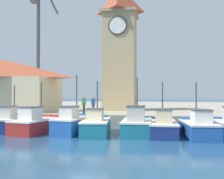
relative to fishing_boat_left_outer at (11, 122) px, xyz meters
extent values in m
plane|color=navy|center=(7.66, -3.98, -0.73)|extent=(300.00, 300.00, 0.00)
cube|color=#A89E89|center=(7.66, 22.81, -0.13)|extent=(120.00, 40.00, 1.20)
cube|color=navy|center=(-2.35, 1.95, 0.42)|extent=(1.79, 0.64, 0.24)
cube|color=navy|center=(-0.01, 0.06, -0.21)|extent=(2.33, 4.71, 1.02)
cube|color=navy|center=(-0.28, 2.05, 0.42)|extent=(1.55, 0.79, 0.24)
cube|color=silver|center=(-0.01, 0.06, 0.35)|extent=(2.40, 4.78, 0.12)
cube|color=beige|center=(0.10, -0.72, 0.85)|extent=(1.22, 1.48, 0.89)
cube|color=#4C4C51|center=(0.10, -0.72, 1.34)|extent=(1.31, 1.57, 0.08)
cylinder|color=#4C4742|center=(-0.08, 0.62, 1.74)|extent=(0.10, 0.10, 2.66)
torus|color=black|center=(-0.98, 0.16, -0.21)|extent=(0.19, 0.53, 0.52)
cube|color=#AD2823|center=(2.51, -0.43, -0.24)|extent=(2.72, 5.00, 0.98)
cube|color=#AD2823|center=(2.82, 1.68, 0.37)|extent=(1.81, 0.85, 0.24)
cube|color=silver|center=(2.51, -0.43, 0.30)|extent=(2.79, 5.07, 0.12)
cube|color=silver|center=(2.39, -1.25, 0.83)|extent=(1.43, 1.59, 0.94)
cube|color=#4C4C51|center=(2.39, -1.25, 1.34)|extent=(1.52, 1.68, 0.08)
cylinder|color=#4C4742|center=(2.60, 0.16, 1.82)|extent=(0.10, 0.10, 2.92)
torus|color=black|center=(1.45, -0.03, -0.24)|extent=(0.19, 0.53, 0.52)
cube|color=#2356A8|center=(5.52, -0.26, -0.16)|extent=(2.27, 4.55, 1.14)
cube|color=#2356A8|center=(5.76, 1.66, 0.53)|extent=(1.55, 0.78, 0.24)
cube|color=silver|center=(5.52, -0.26, 0.46)|extent=(2.34, 4.62, 0.12)
cube|color=beige|center=(5.43, -1.02, 0.94)|extent=(1.20, 1.43, 0.83)
cube|color=#4C4C51|center=(5.43, -1.02, 1.39)|extent=(1.29, 1.52, 0.08)
cylinder|color=#4C4742|center=(5.59, 0.28, 2.20)|extent=(0.10, 0.10, 3.35)
torus|color=black|center=(4.60, 0.07, -0.16)|extent=(0.18, 0.53, 0.52)
cube|color=#196B7F|center=(7.42, -0.49, -0.21)|extent=(2.50, 5.05, 1.04)
cube|color=#196B7F|center=(7.13, 1.66, 0.43)|extent=(1.66, 0.80, 0.24)
cube|color=silver|center=(7.42, -0.49, 0.36)|extent=(2.56, 5.12, 0.12)
cube|color=beige|center=(7.53, -1.33, 0.83)|extent=(1.31, 1.59, 0.81)
cube|color=#4C4C51|center=(7.53, -1.33, 1.27)|extent=(1.40, 1.68, 0.08)
cylinder|color=#4C4742|center=(7.34, 0.11, 1.89)|extent=(0.10, 0.10, 2.94)
torus|color=black|center=(6.37, -0.39, -0.21)|extent=(0.19, 0.53, 0.52)
cube|color=#196B7F|center=(10.47, -0.22, -0.22)|extent=(2.18, 4.46, 1.02)
cube|color=#196B7F|center=(10.41, 1.73, 0.41)|extent=(1.75, 0.65, 0.24)
cube|color=silver|center=(10.47, -0.22, 0.34)|extent=(2.24, 4.53, 0.12)
cube|color=#B2ADA3|center=(10.49, -0.99, 0.92)|extent=(1.26, 1.36, 1.03)
cube|color=#4C4C51|center=(10.49, -0.99, 1.48)|extent=(1.35, 1.44, 0.08)
cylinder|color=#4C4742|center=(10.45, 0.33, 2.03)|extent=(0.10, 0.10, 3.24)
torus|color=black|center=(9.36, -0.04, -0.22)|extent=(0.14, 0.52, 0.52)
cube|color=navy|center=(12.40, -0.14, -0.27)|extent=(2.04, 4.78, 0.92)
cube|color=navy|center=(12.33, 1.96, 0.32)|extent=(1.63, 0.65, 0.24)
cube|color=silver|center=(12.40, -0.14, 0.25)|extent=(2.10, 4.84, 0.12)
cube|color=beige|center=(12.42, -0.97, 0.77)|extent=(1.18, 1.45, 0.92)
cube|color=#4C4C51|center=(12.42, -0.97, 1.27)|extent=(1.26, 1.53, 0.08)
cylinder|color=#4C4742|center=(12.38, 0.45, 1.78)|extent=(0.10, 0.10, 2.95)
torus|color=black|center=(11.36, 0.06, -0.27)|extent=(0.14, 0.52, 0.52)
cube|color=#2356A8|center=(14.84, -0.65, -0.23)|extent=(2.43, 4.55, 1.00)
cube|color=#2356A8|center=(14.61, 1.26, 0.39)|extent=(1.70, 0.79, 0.24)
cube|color=silver|center=(14.84, -0.65, 0.32)|extent=(2.50, 4.62, 0.12)
cube|color=silver|center=(14.93, -1.41, 0.80)|extent=(1.30, 1.43, 0.84)
cube|color=#4C4C51|center=(14.93, -1.41, 1.27)|extent=(1.39, 1.52, 0.08)
cylinder|color=#4C4742|center=(14.77, -0.11, 1.79)|extent=(0.10, 0.10, 2.81)
torus|color=black|center=(13.78, -0.56, -0.23)|extent=(0.18, 0.53, 0.52)
cube|color=#2356A8|center=(17.06, 2.29, 0.38)|extent=(1.68, 0.75, 0.24)
torus|color=black|center=(16.18, 0.56, -0.23)|extent=(0.17, 0.53, 0.52)
cube|color=tan|center=(7.66, 10.01, 5.96)|extent=(3.56, 3.56, 10.96)
cube|color=#9C865F|center=(7.66, 10.01, 11.59)|extent=(4.06, 4.06, 0.30)
pyramid|color=#A3472D|center=(7.66, 10.01, 13.24)|extent=(4.06, 4.06, 3.02)
cylinder|color=white|center=(7.66, 8.17, 9.86)|extent=(1.96, 0.12, 1.96)
torus|color=#332D23|center=(7.66, 8.13, 9.86)|extent=(2.08, 0.12, 2.08)
cube|color=beige|center=(-4.81, 6.41, 2.27)|extent=(11.35, 6.01, 3.58)
pyramid|color=#B25133|center=(-4.81, 6.41, 5.09)|extent=(11.75, 6.41, 2.08)
cube|color=#353539|center=(-6.40, 17.89, 1.07)|extent=(2.00, 2.00, 1.20)
cylinder|color=#4C4C51|center=(-6.40, 17.89, 10.62)|extent=(0.56, 0.56, 17.90)
cylinder|color=#33333D|center=(5.25, 3.46, 0.90)|extent=(0.22, 0.22, 0.85)
cube|color=#338C4C|center=(5.25, 3.46, 1.60)|extent=(0.34, 0.22, 0.56)
sphere|color=#9E7051|center=(5.25, 3.46, 1.99)|extent=(0.20, 0.20, 0.20)
cylinder|color=#33333D|center=(6.15, 3.48, 0.90)|extent=(0.22, 0.22, 0.85)
cube|color=#2D4CA5|center=(6.15, 3.48, 1.60)|extent=(0.34, 0.22, 0.56)
sphere|color=#9E7051|center=(6.15, 3.48, 1.99)|extent=(0.20, 0.20, 0.20)
camera|label=1|loc=(12.17, -19.92, 2.35)|focal=42.00mm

